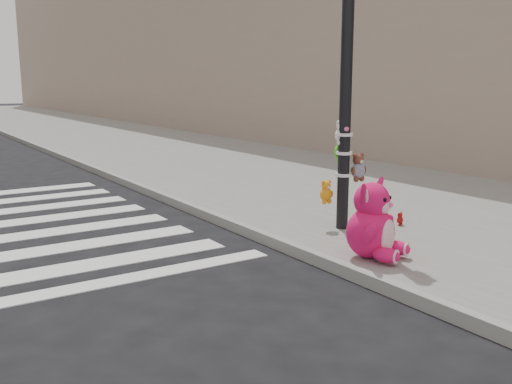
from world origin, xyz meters
TOP-DOWN VIEW (x-y plane):
  - ground at (0.00, 0.00)m, footprint 120.00×120.00m
  - sidewalk_near at (5.00, 10.00)m, footprint 7.00×80.00m
  - curb_edge at (1.55, 10.00)m, footprint 0.12×80.00m
  - bld_near at (10.50, 20.00)m, footprint 5.00×60.00m
  - signal_pole at (2.62, 1.82)m, footprint 0.67×0.50m
  - pink_bunny at (1.97, 0.57)m, footprint 0.79×0.84m
  - red_teddy at (3.40, 1.48)m, footprint 0.15×0.12m

SIDE VIEW (x-z plane):
  - ground at x=0.00m, z-range 0.00..0.00m
  - sidewalk_near at x=5.00m, z-range 0.00..0.14m
  - curb_edge at x=1.55m, z-range -0.01..0.15m
  - red_teddy at x=3.40m, z-range 0.14..0.33m
  - pink_bunny at x=1.97m, z-range 0.05..0.99m
  - signal_pole at x=2.62m, z-range -0.20..3.80m
  - bld_near at x=10.50m, z-range 0.00..10.00m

